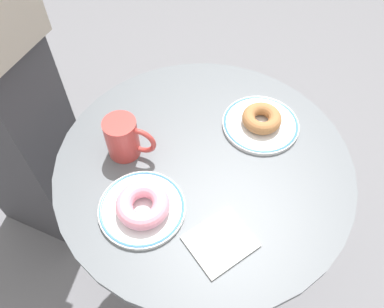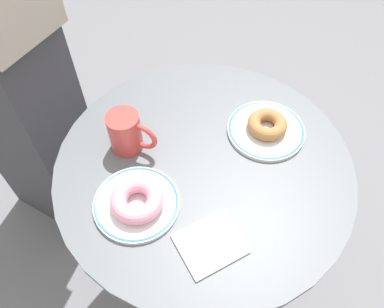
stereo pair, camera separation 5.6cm
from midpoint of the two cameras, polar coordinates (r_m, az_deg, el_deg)
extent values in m
cube|color=slate|center=(1.57, 0.02, -17.01)|extent=(7.00, 7.00, 0.02)
cylinder|color=#565B60|center=(0.91, 0.03, -1.59)|extent=(0.70, 0.70, 0.02)
cylinder|color=#565B60|center=(1.22, 0.02, -11.08)|extent=(0.06, 0.06, 0.68)
cylinder|color=#565B60|center=(1.54, 0.02, -16.73)|extent=(0.42, 0.42, 0.03)
cylinder|color=white|center=(0.85, -9.31, -8.07)|extent=(0.19, 0.19, 0.01)
torus|color=#3D75BC|center=(0.84, -9.34, -7.96)|extent=(0.18, 0.18, 0.01)
cylinder|color=white|center=(0.98, 8.50, 4.29)|extent=(0.19, 0.19, 0.01)
torus|color=#3D75BC|center=(0.98, 8.52, 4.41)|extent=(0.19, 0.19, 0.01)
torus|color=pink|center=(0.82, -9.25, -7.53)|extent=(0.16, 0.16, 0.04)
torus|color=#A36B3D|center=(0.96, 8.66, 5.17)|extent=(0.14, 0.14, 0.03)
cube|color=white|center=(0.80, 2.20, -12.92)|extent=(0.13, 0.12, 0.01)
cylinder|color=#B73D38|center=(0.90, -12.06, 2.32)|extent=(0.08, 0.08, 0.10)
torus|color=#B73D38|center=(0.88, -9.50, 1.87)|extent=(0.06, 0.07, 0.08)
cube|color=#3D3D42|center=(1.42, -25.22, 1.01)|extent=(0.39, 0.42, 0.89)
camera|label=1|loc=(0.03, -91.83, -2.47)|focal=36.03mm
camera|label=2|loc=(0.03, 88.17, 2.47)|focal=36.03mm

